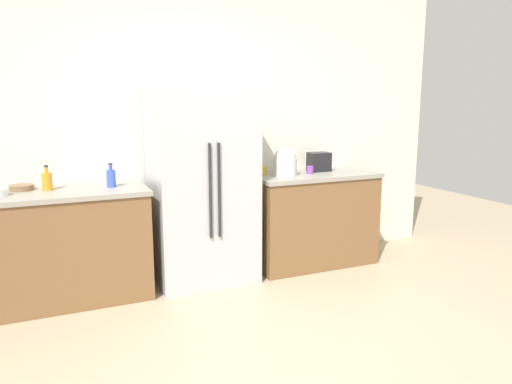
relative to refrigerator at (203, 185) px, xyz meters
name	(u,v)px	position (x,y,z in m)	size (l,w,h in m)	color
ground_plane	(289,350)	(0.11, -1.50, -0.90)	(10.71, 10.71, 0.00)	tan
kitchen_back_panel	(200,120)	(0.11, 0.39, 0.56)	(5.36, 0.10, 2.93)	silver
counter_left	(53,247)	(-1.29, 0.01, -0.43)	(1.55, 0.67, 0.93)	brown
counter_right	(311,218)	(1.15, 0.01, -0.43)	(1.27, 0.67, 0.93)	brown
refrigerator	(203,185)	(0.00, 0.00, 0.00)	(0.90, 0.67, 1.80)	#B7BABF
toaster	(319,162)	(1.28, 0.10, 0.13)	(0.21, 0.16, 0.19)	black
rice_cooker	(285,163)	(0.83, -0.01, 0.16)	(0.23, 0.23, 0.27)	silver
bottle_a	(47,181)	(-1.29, 0.07, 0.11)	(0.08, 0.08, 0.21)	orange
bottle_b	(111,178)	(-0.80, 0.01, 0.11)	(0.07, 0.07, 0.20)	blue
cup_a	(310,170)	(1.11, -0.02, 0.07)	(0.07, 0.07, 0.08)	purple
cup_c	(263,170)	(0.67, 0.15, 0.07)	(0.08, 0.08, 0.08)	yellow
bowl_c	(22,187)	(-1.49, 0.16, 0.06)	(0.19, 0.19, 0.05)	brown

